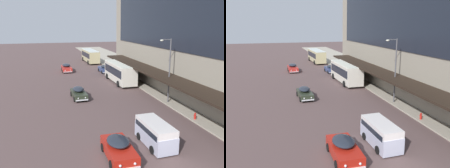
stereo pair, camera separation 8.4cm
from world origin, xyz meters
The scene contains 9 objects.
transit_bus_kerbside_front centered at (4.30, 26.12, 1.87)m, with size 2.87×9.70×3.26m.
transit_bus_kerbside_rear centered at (4.03, 49.60, 1.81)m, with size 2.96×10.12×3.14m.
sedan_oncoming_rear centered at (4.10, 35.47, 0.76)m, with size 1.97×4.37×1.54m.
sedan_oncoming_front centered at (-3.22, 38.54, 0.80)m, with size 1.99×5.02×1.61m.
sedan_second_near centered at (-3.31, 2.98, 0.77)m, with size 2.06×4.39×1.54m.
sedan_trailing_near centered at (-3.76, 18.91, 0.74)m, with size 1.88×4.47×1.51m.
vw_van centered at (0.15, 4.18, 1.10)m, with size 1.99×4.59×1.96m.
street_lamp centered at (6.42, 13.69, 4.62)m, with size 1.50×0.28×7.79m.
fire_hydrant centered at (6.40, 7.71, 0.49)m, with size 0.20×0.40×0.70m.
Camera 2 is at (-8.36, -12.90, 9.66)m, focal length 40.00 mm.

